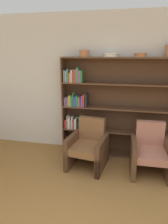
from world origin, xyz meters
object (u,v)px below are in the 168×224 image
armchair_leather (88,146)px  bowl_copper (141,55)px  bowl_cream (84,53)px  bowl_olive (111,55)px  armchair_cushioned (150,152)px  bookshelf (110,109)px

armchair_leather → bowl_copper: bearing=-139.4°
bowl_cream → armchair_leather: bowl_cream is taller
bowl_olive → armchair_cushioned: (0.77, -0.52, -1.60)m
bookshelf → bowl_copper: bowl_copper is taller
bowl_olive → armchair_cushioned: bearing=-34.0°
bookshelf → bowl_copper: 1.14m
bowl_copper → bowl_cream: bearing=180.0°
bookshelf → bowl_cream: 1.18m
armchair_leather → armchair_cushioned: (1.08, 0.00, 0.00)m
bookshelf → bowl_olive: 1.03m
bookshelf → armchair_leather: bearing=-121.7°
armchair_leather → armchair_cushioned: 1.08m
bowl_cream → armchair_cushioned: bowl_cream is taller
bookshelf → bowl_cream: bearing=-177.3°
bowl_cream → bowl_copper: (1.01, -0.00, -0.03)m
bowl_copper → armchair_cushioned: bowl_copper is taller
armchair_cushioned → bowl_cream: bearing=-23.5°
bowl_olive → armchair_leather: bowl_olive is taller
bowl_cream → bowl_olive: bowl_cream is taller
bookshelf → armchair_cushioned: size_ratio=2.68×
armchair_leather → bowl_olive: bearing=-112.0°
bowl_olive → armchair_leather: (-0.31, -0.52, -1.60)m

